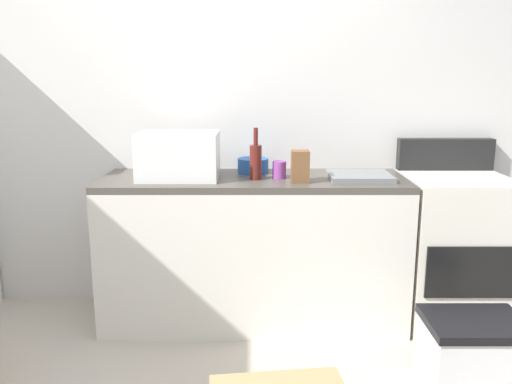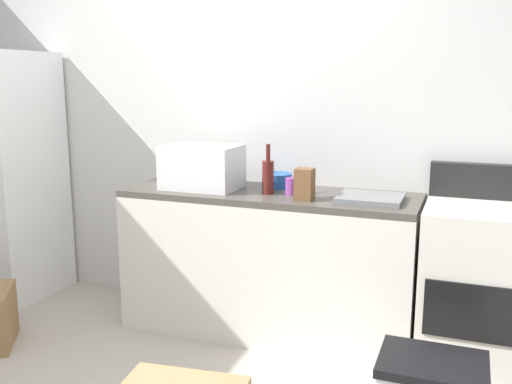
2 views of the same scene
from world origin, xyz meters
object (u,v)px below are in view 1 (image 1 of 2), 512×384
Objects in this scene: microwave at (178,156)px; coffee_mug at (279,170)px; knife_block at (300,166)px; storage_bin at (472,356)px; mixing_bowl at (253,166)px; wine_bottle at (256,161)px; stove_oven at (453,247)px.

microwave reaches higher than coffee_mug.
knife_block is 1.30m from storage_bin.
knife_block is 0.95× the size of mixing_bowl.
wine_bottle is 3.00× the size of coffee_mug.
knife_block reaches higher than storage_bin.
stove_oven reaches higher than knife_block.
storage_bin is at bearing -102.29° from stove_oven.
microwave is 0.59m from coffee_mug.
stove_oven is 2.39× the size of storage_bin.
coffee_mug is at bearing 133.02° from knife_block.
knife_block is (-0.96, -0.15, 0.52)m from stove_oven.
storage_bin is (1.05, -0.96, -0.75)m from mixing_bowl.
coffee_mug is (0.59, 0.01, -0.09)m from microwave.
mixing_bowl is at bearing 173.12° from stove_oven.
microwave is 4.60× the size of coffee_mug.
storage_bin is at bearing -40.24° from knife_block.
stove_oven reaches higher than mixing_bowl.
mixing_bowl is at bearing 23.15° from microwave.
storage_bin is (1.48, -0.77, -0.84)m from microwave.
coffee_mug reaches higher than mixing_bowl.
mixing_bowl is (0.43, 0.18, -0.09)m from microwave.
stove_oven is at bearing -6.88° from mixing_bowl.
wine_bottle is 0.16m from coffee_mug.
storage_bin is at bearing -35.80° from wine_bottle.
stove_oven is 3.67× the size of wine_bottle.
mixing_bowl is at bearing 131.89° from knife_block.
wine_bottle is 0.22m from mixing_bowl.
coffee_mug is 0.22× the size of storage_bin.
microwave reaches higher than mixing_bowl.
knife_block is 0.40m from mixing_bowl.
mixing_bowl is at bearing 131.11° from coffee_mug.
microwave reaches higher than stove_oven.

